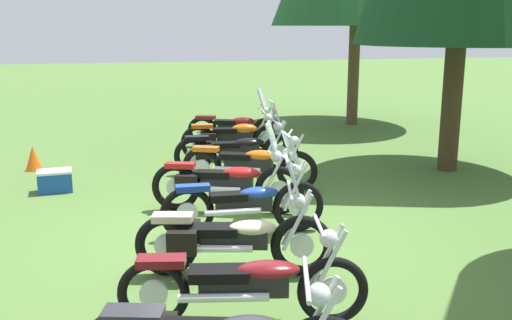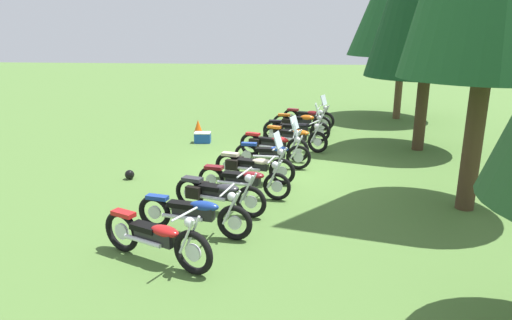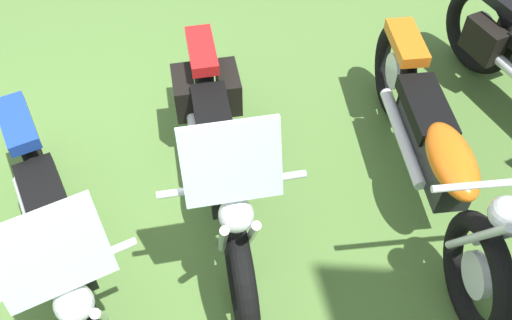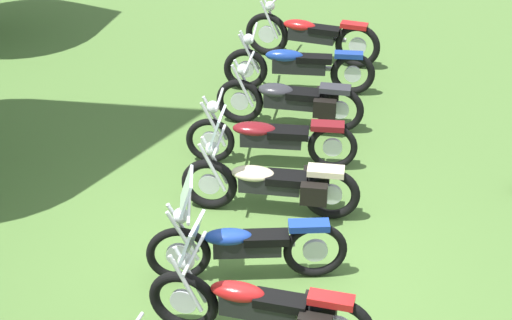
{
  "view_description": "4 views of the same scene",
  "coord_description": "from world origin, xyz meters",
  "px_view_note": "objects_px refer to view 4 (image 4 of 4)",
  "views": [
    {
      "loc": [
        7.08,
        -1.58,
        2.71
      ],
      "look_at": [
        -1.5,
        0.63,
        0.67
      ],
      "focal_mm": 40.45,
      "sensor_mm": 36.0,
      "label": 1
    },
    {
      "loc": [
        12.45,
        0.77,
        3.84
      ],
      "look_at": [
        1.04,
        -0.29,
        0.54
      ],
      "focal_mm": 31.96,
      "sensor_mm": 36.0,
      "label": 2
    },
    {
      "loc": [
        -0.1,
        2.03,
        3.02
      ],
      "look_at": [
        -1.16,
        0.28,
        0.56
      ],
      "focal_mm": 38.76,
      "sensor_mm": 36.0,
      "label": 3
    },
    {
      "loc": [
        -7.01,
        0.73,
        5.84
      ],
      "look_at": [
        0.88,
        -0.11,
        0.98
      ],
      "focal_mm": 57.06,
      "sensor_mm": 36.0,
      "label": 4
    }
  ],
  "objects_px": {
    "motorcycle_8": "(292,100)",
    "motorcycle_10": "(311,36)",
    "motorcycle_5": "(244,245)",
    "motorcycle_6": "(272,182)",
    "motorcycle_7": "(270,137)",
    "motorcycle_4": "(262,307)",
    "motorcycle_9": "(298,66)"
  },
  "relations": [
    {
      "from": "motorcycle_7",
      "to": "motorcycle_9",
      "type": "distance_m",
      "value": 2.27
    },
    {
      "from": "motorcycle_6",
      "to": "motorcycle_4",
      "type": "bearing_deg",
      "value": 94.92
    },
    {
      "from": "motorcycle_6",
      "to": "motorcycle_10",
      "type": "xyz_separation_m",
      "value": [
        4.43,
        -1.21,
        0.01
      ]
    },
    {
      "from": "motorcycle_8",
      "to": "motorcycle_9",
      "type": "height_order",
      "value": "same"
    },
    {
      "from": "motorcycle_6",
      "to": "motorcycle_9",
      "type": "bearing_deg",
      "value": -89.19
    },
    {
      "from": "motorcycle_6",
      "to": "motorcycle_5",
      "type": "bearing_deg",
      "value": 83.76
    },
    {
      "from": "motorcycle_9",
      "to": "motorcycle_6",
      "type": "bearing_deg",
      "value": 88.27
    },
    {
      "from": "motorcycle_6",
      "to": "motorcycle_10",
      "type": "relative_size",
      "value": 0.99
    },
    {
      "from": "motorcycle_5",
      "to": "motorcycle_9",
      "type": "height_order",
      "value": "motorcycle_5"
    },
    {
      "from": "motorcycle_7",
      "to": "motorcycle_10",
      "type": "xyz_separation_m",
      "value": [
        3.3,
        -1.1,
        0.03
      ]
    },
    {
      "from": "motorcycle_9",
      "to": "motorcycle_10",
      "type": "height_order",
      "value": "motorcycle_10"
    },
    {
      "from": "motorcycle_5",
      "to": "motorcycle_6",
      "type": "xyz_separation_m",
      "value": [
        1.21,
        -0.46,
        -0.01
      ]
    },
    {
      "from": "motorcycle_6",
      "to": "motorcycle_7",
      "type": "relative_size",
      "value": 0.95
    },
    {
      "from": "motorcycle_5",
      "to": "motorcycle_8",
      "type": "xyz_separation_m",
      "value": [
        3.35,
        -1.02,
        -0.02
      ]
    },
    {
      "from": "motorcycle_4",
      "to": "motorcycle_6",
      "type": "distance_m",
      "value": 2.26
    },
    {
      "from": "motorcycle_8",
      "to": "motorcycle_9",
      "type": "bearing_deg",
      "value": -85.73
    },
    {
      "from": "motorcycle_7",
      "to": "motorcycle_8",
      "type": "height_order",
      "value": "motorcycle_8"
    },
    {
      "from": "motorcycle_8",
      "to": "motorcycle_10",
      "type": "relative_size",
      "value": 0.96
    },
    {
      "from": "motorcycle_8",
      "to": "motorcycle_10",
      "type": "xyz_separation_m",
      "value": [
        2.28,
        -0.65,
        0.02
      ]
    },
    {
      "from": "motorcycle_10",
      "to": "motorcycle_6",
      "type": "bearing_deg",
      "value": 99.49
    },
    {
      "from": "motorcycle_5",
      "to": "motorcycle_9",
      "type": "relative_size",
      "value": 0.93
    },
    {
      "from": "motorcycle_8",
      "to": "motorcycle_4",
      "type": "bearing_deg",
      "value": 94.62
    },
    {
      "from": "motorcycle_6",
      "to": "motorcycle_10",
      "type": "distance_m",
      "value": 4.59
    },
    {
      "from": "motorcycle_8",
      "to": "motorcycle_9",
      "type": "distance_m",
      "value": 1.17
    },
    {
      "from": "motorcycle_7",
      "to": "motorcycle_4",
      "type": "bearing_deg",
      "value": 93.94
    },
    {
      "from": "motorcycle_9",
      "to": "motorcycle_4",
      "type": "bearing_deg",
      "value": 89.92
    },
    {
      "from": "motorcycle_7",
      "to": "motorcycle_8",
      "type": "bearing_deg",
      "value": -101.51
    },
    {
      "from": "motorcycle_6",
      "to": "motorcycle_9",
      "type": "height_order",
      "value": "motorcycle_6"
    },
    {
      "from": "motorcycle_5",
      "to": "motorcycle_8",
      "type": "height_order",
      "value": "motorcycle_5"
    },
    {
      "from": "motorcycle_9",
      "to": "motorcycle_10",
      "type": "distance_m",
      "value": 1.21
    },
    {
      "from": "motorcycle_5",
      "to": "motorcycle_10",
      "type": "height_order",
      "value": "motorcycle_5"
    },
    {
      "from": "motorcycle_9",
      "to": "motorcycle_7",
      "type": "bearing_deg",
      "value": 84.12
    }
  ]
}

